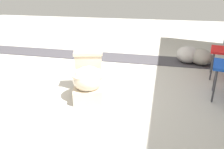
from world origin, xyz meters
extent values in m
plane|color=#B7B2A8|center=(0.00, 0.00, 0.00)|extent=(14.00, 14.00, 0.00)
cube|color=#423F44|center=(-1.32, 0.50, 0.01)|extent=(0.56, 8.00, 0.01)
cube|color=beige|center=(0.29, 0.04, 0.09)|extent=(0.67, 0.50, 0.17)
ellipsoid|color=beige|center=(0.38, 0.07, 0.26)|extent=(0.53, 0.47, 0.28)
cylinder|color=beige|center=(0.38, 0.07, 0.32)|extent=(0.49, 0.49, 0.03)
cube|color=beige|center=(0.09, -0.03, 0.32)|extent=(0.27, 0.38, 0.30)
cube|color=beige|center=(0.09, -0.03, 0.49)|extent=(0.30, 0.41, 0.04)
cylinder|color=silver|center=(0.06, 0.05, 0.51)|extent=(0.02, 0.02, 0.01)
cylinder|color=#38383D|center=(-0.57, 1.61, 0.20)|extent=(0.02, 0.02, 0.40)
cylinder|color=#38383D|center=(-0.90, 1.68, 0.20)|extent=(0.02, 0.02, 0.40)
cylinder|color=#38383D|center=(0.14, 1.52, 0.20)|extent=(0.02, 0.02, 0.40)
cylinder|color=#38383D|center=(-0.19, 1.59, 0.20)|extent=(0.02, 0.02, 0.40)
ellipsoid|color=#B7B2AD|center=(-1.33, 1.34, 0.15)|extent=(0.43, 0.40, 0.30)
ellipsoid|color=gray|center=(-1.29, 1.55, 0.14)|extent=(0.60, 0.55, 0.28)
camera|label=1|loc=(2.63, 0.89, 1.26)|focal=35.00mm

